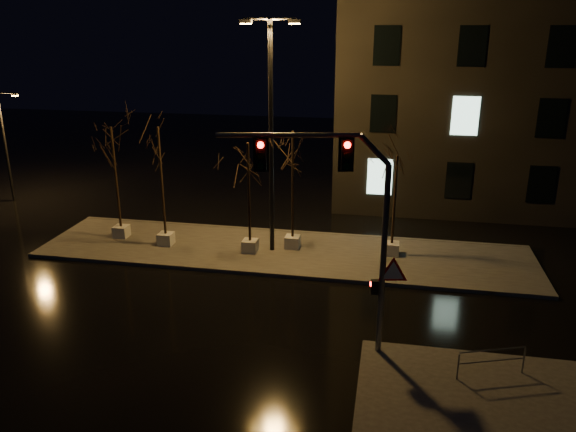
# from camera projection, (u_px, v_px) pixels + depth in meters

# --- Properties ---
(ground) EXTENTS (90.00, 90.00, 0.00)m
(ground) POSITION_uv_depth(u_px,v_px,m) (250.00, 318.00, 19.72)
(ground) COLOR black
(ground) RESTS_ON ground
(median) EXTENTS (22.00, 5.00, 0.15)m
(median) POSITION_uv_depth(u_px,v_px,m) (283.00, 252.00, 25.27)
(median) COLOR #3F3D38
(median) RESTS_ON ground
(sidewalk_corner) EXTENTS (7.00, 5.00, 0.15)m
(sidewalk_corner) POSITION_uv_depth(u_px,v_px,m) (487.00, 404.00, 15.12)
(sidewalk_corner) COLOR #3F3D38
(sidewalk_corner) RESTS_ON ground
(building) EXTENTS (25.00, 12.00, 15.00)m
(building) POSITION_uv_depth(u_px,v_px,m) (568.00, 67.00, 31.56)
(building) COLOR black
(building) RESTS_ON ground
(tree_0) EXTENTS (1.80, 1.80, 5.43)m
(tree_0) POSITION_uv_depth(u_px,v_px,m) (113.00, 152.00, 25.50)
(tree_0) COLOR beige
(tree_0) RESTS_ON median
(tree_1) EXTENTS (1.80, 1.80, 5.60)m
(tree_1) POSITION_uv_depth(u_px,v_px,m) (160.00, 154.00, 24.53)
(tree_1) COLOR beige
(tree_1) RESTS_ON median
(tree_2) EXTENTS (1.80, 1.80, 5.05)m
(tree_2) POSITION_uv_depth(u_px,v_px,m) (248.00, 168.00, 23.85)
(tree_2) COLOR beige
(tree_2) RESTS_ON median
(tree_3) EXTENTS (1.80, 1.80, 5.48)m
(tree_3) POSITION_uv_depth(u_px,v_px,m) (293.00, 158.00, 24.20)
(tree_3) COLOR beige
(tree_3) RESTS_ON median
(tree_4) EXTENTS (1.80, 1.80, 4.58)m
(tree_4) POSITION_uv_depth(u_px,v_px,m) (396.00, 178.00, 23.65)
(tree_4) COLOR beige
(tree_4) RESTS_ON median
(traffic_signal_mast) EXTENTS (5.52, 1.06, 6.82)m
(traffic_signal_mast) POSITION_uv_depth(u_px,v_px,m) (347.00, 214.00, 16.04)
(traffic_signal_mast) COLOR slate
(traffic_signal_mast) RESTS_ON sidewalk_corner
(streetlight_main) EXTENTS (2.47, 0.33, 9.89)m
(streetlight_main) POSITION_uv_depth(u_px,v_px,m) (271.00, 123.00, 23.46)
(streetlight_main) COLOR black
(streetlight_main) RESTS_ON median
(streetlight_far) EXTENTS (1.20, 0.51, 6.23)m
(streetlight_far) POSITION_uv_depth(u_px,v_px,m) (6.00, 143.00, 31.77)
(streetlight_far) COLOR black
(streetlight_far) RESTS_ON ground
(guard_rail_a) EXTENTS (1.94, 0.72, 0.89)m
(guard_rail_a) POSITION_uv_depth(u_px,v_px,m) (492.00, 359.00, 16.01)
(guard_rail_a) COLOR slate
(guard_rail_a) RESTS_ON sidewalk_corner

